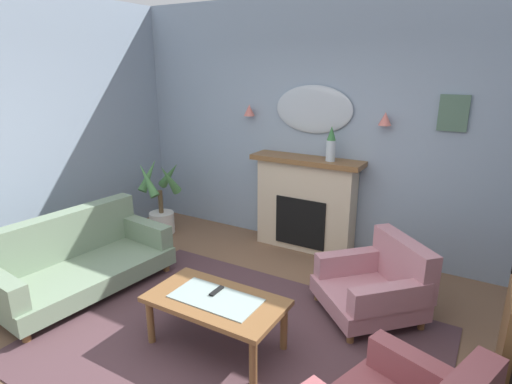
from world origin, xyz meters
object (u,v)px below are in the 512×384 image
object	(u,v)px
wall_sconce_right	(385,119)
framed_picture	(453,113)
tv_remote	(217,291)
armchair_beside_couch	(378,283)
mantel_vase_left	(331,144)
floral_couch	(77,259)
wall_sconce_left	(249,110)
potted_plant_corner_palm	(161,201)
coffee_table	(216,305)
wall_mirror	(313,109)
fireplace	(305,205)

from	to	relation	value
wall_sconce_right	framed_picture	distance (m)	0.66
tv_remote	armchair_beside_couch	bearing A→B (deg)	45.64
mantel_vase_left	framed_picture	bearing A→B (deg)	8.53
tv_remote	floral_couch	world-z (taller)	floral_couch
framed_picture	wall_sconce_right	bearing A→B (deg)	-174.73
wall_sconce_left	floral_couch	distance (m)	2.66
mantel_vase_left	armchair_beside_couch	world-z (taller)	mantel_vase_left
armchair_beside_couch	potted_plant_corner_palm	distance (m)	3.09
coffee_table	floral_couch	xyz separation A→B (m)	(-1.77, 0.05, -0.06)
wall_sconce_right	coffee_table	xyz separation A→B (m)	(-0.67, -2.22, -1.28)
wall_mirror	wall_sconce_right	world-z (taller)	wall_mirror
floral_couch	armchair_beside_couch	world-z (taller)	floral_couch
coffee_table	floral_couch	size ratio (longest dim) A/B	0.62
mantel_vase_left	wall_mirror	world-z (taller)	wall_mirror
tv_remote	floral_couch	xyz separation A→B (m)	(-1.72, -0.03, -0.13)
fireplace	wall_sconce_left	xyz separation A→B (m)	(-0.85, 0.09, 1.09)
mantel_vase_left	tv_remote	world-z (taller)	mantel_vase_left
wall_sconce_left	fireplace	bearing A→B (deg)	-6.16
potted_plant_corner_palm	wall_sconce_right	bearing A→B (deg)	12.81
wall_sconce_right	coffee_table	distance (m)	2.65
wall_mirror	armchair_beside_couch	distance (m)	2.15
wall_sconce_left	floral_couch	size ratio (longest dim) A/B	0.08
fireplace	floral_couch	bearing A→B (deg)	-127.37
wall_mirror	framed_picture	xyz separation A→B (m)	(1.50, 0.01, 0.04)
floral_couch	potted_plant_corner_palm	bearing A→B (deg)	100.57
tv_remote	armchair_beside_couch	distance (m)	1.49
framed_picture	floral_couch	bearing A→B (deg)	-144.16
fireplace	coffee_table	size ratio (longest dim) A/B	1.24
framed_picture	tv_remote	xyz separation A→B (m)	(-1.37, -2.20, -1.30)
wall_mirror	potted_plant_corner_palm	bearing A→B (deg)	-160.36
mantel_vase_left	wall_mirror	distance (m)	0.50
fireplace	floral_couch	world-z (taller)	fireplace
fireplace	framed_picture	xyz separation A→B (m)	(1.50, 0.15, 1.18)
tv_remote	floral_couch	distance (m)	1.73
mantel_vase_left	wall_mirror	size ratio (longest dim) A/B	0.42
fireplace	wall_sconce_left	bearing A→B (deg)	173.84
fireplace	tv_remote	distance (m)	2.06
mantel_vase_left	wall_mirror	bearing A→B (deg)	150.46
mantel_vase_left	wall_sconce_left	size ratio (longest dim) A/B	2.85
wall_mirror	armchair_beside_couch	xyz separation A→B (m)	(1.17, -1.13, -1.40)
coffee_table	tv_remote	distance (m)	0.11
wall_mirror	coffee_table	size ratio (longest dim) A/B	0.87
mantel_vase_left	potted_plant_corner_palm	xyz separation A→B (m)	(-2.18, -0.50, -0.90)
floral_couch	tv_remote	bearing A→B (deg)	1.00
armchair_beside_couch	tv_remote	bearing A→B (deg)	-134.36
framed_picture	floral_couch	size ratio (longest dim) A/B	0.20
wall_mirror	coffee_table	bearing A→B (deg)	-85.45
wall_mirror	wall_sconce_left	bearing A→B (deg)	-176.63
fireplace	floral_couch	xyz separation A→B (m)	(-1.59, -2.08, -0.25)
framed_picture	floral_couch	xyz separation A→B (m)	(-3.09, -2.23, -1.43)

